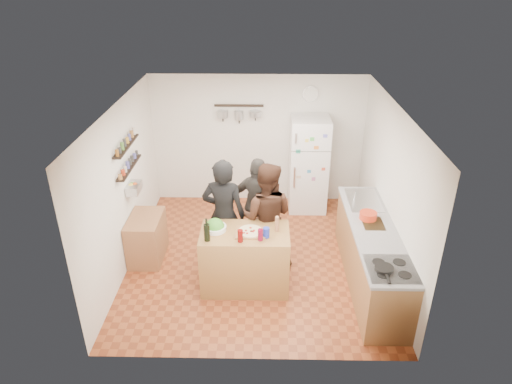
{
  "coord_description": "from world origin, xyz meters",
  "views": [
    {
      "loc": [
        0.12,
        -6.11,
        4.29
      ],
      "look_at": [
        0.0,
        0.1,
        1.15
      ],
      "focal_mm": 32.0,
      "sensor_mm": 36.0,
      "label": 1
    }
  ],
  "objects_px": {
    "prep_island": "(245,259)",
    "wine_bottle": "(207,233)",
    "fridge": "(308,165)",
    "skillet": "(384,268)",
    "pepper_mill": "(277,225)",
    "salad_bowl": "(215,228)",
    "salt_canister": "(266,233)",
    "person_left": "(224,215)",
    "wall_clock": "(311,94)",
    "person_center": "(266,217)",
    "counter_run": "(371,256)",
    "side_table": "(147,238)",
    "person_back": "(258,204)",
    "red_bowl": "(368,216)"
  },
  "relations": [
    {
      "from": "wine_bottle",
      "to": "person_left",
      "type": "bearing_deg",
      "value": 76.56
    },
    {
      "from": "prep_island",
      "to": "wall_clock",
      "type": "bearing_deg",
      "value": 68.38
    },
    {
      "from": "wine_bottle",
      "to": "salt_canister",
      "type": "xyz_separation_m",
      "value": [
        0.8,
        0.1,
        -0.05
      ]
    },
    {
      "from": "person_left",
      "to": "salad_bowl",
      "type": "bearing_deg",
      "value": 86.44
    },
    {
      "from": "person_back",
      "to": "counter_run",
      "type": "relative_size",
      "value": 0.6
    },
    {
      "from": "prep_island",
      "to": "salt_canister",
      "type": "distance_m",
      "value": 0.62
    },
    {
      "from": "pepper_mill",
      "to": "person_center",
      "type": "distance_m",
      "value": 0.51
    },
    {
      "from": "wine_bottle",
      "to": "person_back",
      "type": "relative_size",
      "value": 0.16
    },
    {
      "from": "wall_clock",
      "to": "side_table",
      "type": "relative_size",
      "value": 0.37
    },
    {
      "from": "pepper_mill",
      "to": "skillet",
      "type": "height_order",
      "value": "pepper_mill"
    },
    {
      "from": "wall_clock",
      "to": "person_left",
      "type": "bearing_deg",
      "value": -122.09
    },
    {
      "from": "red_bowl",
      "to": "fridge",
      "type": "xyz_separation_m",
      "value": [
        -0.7,
        2.03,
        -0.07
      ]
    },
    {
      "from": "person_left",
      "to": "red_bowl",
      "type": "bearing_deg",
      "value": -174.54
    },
    {
      "from": "salad_bowl",
      "to": "person_center",
      "type": "xyz_separation_m",
      "value": [
        0.72,
        0.47,
        -0.08
      ]
    },
    {
      "from": "person_center",
      "to": "side_table",
      "type": "bearing_deg",
      "value": 5.19
    },
    {
      "from": "salad_bowl",
      "to": "skillet",
      "type": "relative_size",
      "value": 1.37
    },
    {
      "from": "fridge",
      "to": "side_table",
      "type": "xyz_separation_m",
      "value": [
        -2.69,
        -1.75,
        -0.54
      ]
    },
    {
      "from": "wine_bottle",
      "to": "red_bowl",
      "type": "relative_size",
      "value": 0.98
    },
    {
      "from": "person_back",
      "to": "wall_clock",
      "type": "bearing_deg",
      "value": -95.32
    },
    {
      "from": "person_center",
      "to": "counter_run",
      "type": "bearing_deg",
      "value": 175.54
    },
    {
      "from": "prep_island",
      "to": "person_back",
      "type": "xyz_separation_m",
      "value": [
        0.17,
        1.06,
        0.33
      ]
    },
    {
      "from": "wall_clock",
      "to": "skillet",
      "type": "bearing_deg",
      "value": -79.79
    },
    {
      "from": "salad_bowl",
      "to": "prep_island",
      "type": "bearing_deg",
      "value": -6.79
    },
    {
      "from": "pepper_mill",
      "to": "skillet",
      "type": "xyz_separation_m",
      "value": [
        1.29,
        -0.9,
        -0.06
      ]
    },
    {
      "from": "prep_island",
      "to": "side_table",
      "type": "height_order",
      "value": "prep_island"
    },
    {
      "from": "skillet",
      "to": "wall_clock",
      "type": "xyz_separation_m",
      "value": [
        -0.65,
        3.61,
        1.21
      ]
    },
    {
      "from": "salad_bowl",
      "to": "wine_bottle",
      "type": "height_order",
      "value": "wine_bottle"
    },
    {
      "from": "person_center",
      "to": "pepper_mill",
      "type": "bearing_deg",
      "value": 117.95
    },
    {
      "from": "pepper_mill",
      "to": "side_table",
      "type": "bearing_deg",
      "value": 163.1
    },
    {
      "from": "person_center",
      "to": "counter_run",
      "type": "distance_m",
      "value": 1.65
    },
    {
      "from": "salad_bowl",
      "to": "person_left",
      "type": "xyz_separation_m",
      "value": [
        0.09,
        0.43,
        -0.04
      ]
    },
    {
      "from": "skillet",
      "to": "fridge",
      "type": "xyz_separation_m",
      "value": [
        -0.65,
        3.28,
        -0.04
      ]
    },
    {
      "from": "counter_run",
      "to": "skillet",
      "type": "relative_size",
      "value": 11.3
    },
    {
      "from": "side_table",
      "to": "skillet",
      "type": "bearing_deg",
      "value": -24.57
    },
    {
      "from": "skillet",
      "to": "person_center",
      "type": "bearing_deg",
      "value": 136.46
    },
    {
      "from": "wine_bottle",
      "to": "person_back",
      "type": "height_order",
      "value": "person_back"
    },
    {
      "from": "red_bowl",
      "to": "fridge",
      "type": "distance_m",
      "value": 2.15
    },
    {
      "from": "skillet",
      "to": "wall_clock",
      "type": "relative_size",
      "value": 0.78
    },
    {
      "from": "skillet",
      "to": "red_bowl",
      "type": "relative_size",
      "value": 0.92
    },
    {
      "from": "wine_bottle",
      "to": "pepper_mill",
      "type": "distance_m",
      "value": 0.99
    },
    {
      "from": "red_bowl",
      "to": "wall_clock",
      "type": "bearing_deg",
      "value": 106.51
    },
    {
      "from": "counter_run",
      "to": "person_back",
      "type": "bearing_deg",
      "value": 150.8
    },
    {
      "from": "counter_run",
      "to": "side_table",
      "type": "bearing_deg",
      "value": 170.95
    },
    {
      "from": "fridge",
      "to": "prep_island",
      "type": "bearing_deg",
      "value": -114.24
    },
    {
      "from": "prep_island",
      "to": "side_table",
      "type": "distance_m",
      "value": 1.74
    },
    {
      "from": "prep_island",
      "to": "wine_bottle",
      "type": "bearing_deg",
      "value": -156.25
    },
    {
      "from": "fridge",
      "to": "skillet",
      "type": "bearing_deg",
      "value": -78.79
    },
    {
      "from": "salt_canister",
      "to": "person_left",
      "type": "bearing_deg",
      "value": 136.28
    },
    {
      "from": "person_back",
      "to": "pepper_mill",
      "type": "bearing_deg",
      "value": 128.75
    },
    {
      "from": "salt_canister",
      "to": "skillet",
      "type": "bearing_deg",
      "value": -27.01
    }
  ]
}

